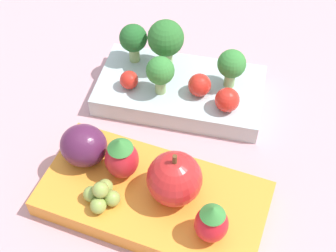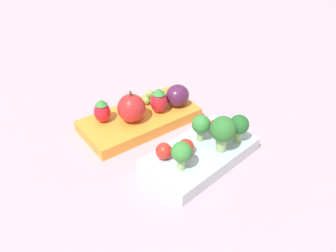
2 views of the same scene
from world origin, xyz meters
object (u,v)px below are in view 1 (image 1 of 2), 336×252
object	(u,v)px
cherry_tomato_1	(129,80)
strawberry_1	(122,157)
broccoli_floret_3	(160,72)
bento_box_savoury	(180,90)
bento_box_fruit	(153,199)
broccoli_floret_1	(232,65)
strawberry_0	(212,222)
broccoli_floret_0	(166,40)
apple	(174,179)
cherry_tomato_2	(227,100)
grape_cluster	(102,195)
cherry_tomato_0	(200,85)
broccoli_floret_2	(133,39)
plum	(84,145)

from	to	relation	value
cherry_tomato_1	strawberry_1	world-z (taller)	strawberry_1
broccoli_floret_3	bento_box_savoury	bearing A→B (deg)	43.32
bento_box_fruit	broccoli_floret_1	distance (m)	0.17
strawberry_0	strawberry_1	world-z (taller)	strawberry_1
broccoli_floret_0	broccoli_floret_3	distance (m)	0.04
apple	strawberry_1	world-z (taller)	apple
broccoli_floret_0	cherry_tomato_2	xyz separation A→B (m)	(0.08, -0.05, -0.03)
bento_box_savoury	cherry_tomato_2	size ratio (longest dim) A/B	7.08
apple	strawberry_1	size ratio (longest dim) A/B	1.21
bento_box_savoury	grape_cluster	size ratio (longest dim) A/B	5.25
cherry_tomato_0	broccoli_floret_2	bearing A→B (deg)	156.24
plum	bento_box_savoury	bearing A→B (deg)	60.40
strawberry_1	broccoli_floret_1	bearing A→B (deg)	59.25
broccoli_floret_0	broccoli_floret_1	distance (m)	0.08
bento_box_savoury	apple	world-z (taller)	apple
cherry_tomato_2	cherry_tomato_1	bearing A→B (deg)	175.68
broccoli_floret_0	cherry_tomato_1	size ratio (longest dim) A/B	3.00
bento_box_fruit	broccoli_floret_3	xyz separation A→B (m)	(-0.02, 0.13, 0.04)
bento_box_fruit	strawberry_0	distance (m)	0.08
broccoli_floret_1	broccoli_floret_3	size ratio (longest dim) A/B	1.02
broccoli_floret_0	strawberry_0	size ratio (longest dim) A/B	1.39
bento_box_savoury	apple	xyz separation A→B (m)	(0.02, -0.15, 0.04)
cherry_tomato_0	strawberry_0	world-z (taller)	strawberry_0
plum	bento_box_fruit	bearing A→B (deg)	-17.87
broccoli_floret_1	cherry_tomato_2	size ratio (longest dim) A/B	1.81
broccoli_floret_3	cherry_tomato_1	size ratio (longest dim) A/B	2.26
strawberry_1	grape_cluster	world-z (taller)	strawberry_1
broccoli_floret_2	cherry_tomato_1	bearing A→B (deg)	-81.81
bento_box_savoury	broccoli_floret_1	world-z (taller)	broccoli_floret_1
bento_box_fruit	broccoli_floret_0	distance (m)	0.18
broccoli_floret_3	cherry_tomato_2	xyz separation A→B (m)	(0.08, -0.01, -0.02)
bento_box_savoury	broccoli_floret_1	size ratio (longest dim) A/B	3.91
grape_cluster	cherry_tomato_2	bearing A→B (deg)	55.60
cherry_tomato_1	cherry_tomato_2	bearing A→B (deg)	-4.32
apple	strawberry_1	distance (m)	0.06
apple	grape_cluster	size ratio (longest dim) A/B	1.67
broccoli_floret_3	cherry_tomato_0	distance (m)	0.05
cherry_tomato_1	strawberry_1	bearing A→B (deg)	-77.10
cherry_tomato_2	plum	bearing A→B (deg)	-142.68
bento_box_savoury	cherry_tomato_0	world-z (taller)	cherry_tomato_0
broccoli_floret_3	strawberry_1	distance (m)	0.12
strawberry_0	apple	bearing A→B (deg)	139.82
broccoli_floret_0	broccoli_floret_2	size ratio (longest dim) A/B	1.28
apple	broccoli_floret_0	bearing A→B (deg)	105.71
bento_box_fruit	grape_cluster	xyz separation A→B (m)	(-0.04, -0.02, 0.02)
bento_box_savoury	cherry_tomato_0	bearing A→B (deg)	-24.96
broccoli_floret_0	broccoli_floret_2	world-z (taller)	broccoli_floret_0
cherry_tomato_0	bento_box_savoury	bearing A→B (deg)	155.04
broccoli_floret_1	bento_box_savoury	bearing A→B (deg)	-170.10
broccoli_floret_0	grape_cluster	world-z (taller)	broccoli_floret_0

